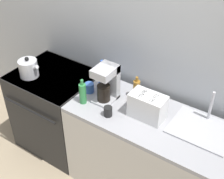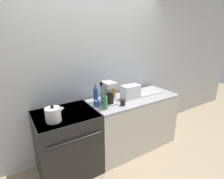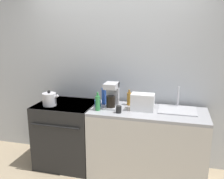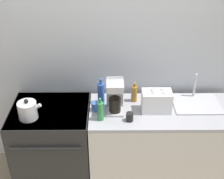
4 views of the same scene
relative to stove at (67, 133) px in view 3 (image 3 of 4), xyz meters
The scene contains 12 objects.
wall_back 1.11m from the stove, 32.28° to the left, with size 8.00×0.05×2.60m.
stove is the anchor object (origin of this frame).
counter_block 1.15m from the stove, ahead, with size 1.48×0.64×0.91m.
kettle 0.57m from the stove, 142.21° to the right, with size 0.23×0.18×0.21m.
toaster 1.21m from the stove, ahead, with size 0.29×0.17×0.22m.
coffee_maker 0.91m from the stove, ahead, with size 0.17×0.22×0.34m.
sink_tray 1.57m from the stove, ahead, with size 0.47×0.38×0.28m.
bottle_amber 1.03m from the stove, 10.35° to the left, with size 0.06×0.06×0.21m.
bottle_green 0.77m from the stove, 17.72° to the right, with size 0.06×0.06×0.24m.
bottle_blue 0.78m from the stove, 12.94° to the left, with size 0.07×0.07×0.28m.
cup_black 0.96m from the stove, 13.24° to the right, with size 0.07×0.07×0.09m.
cup_blue 0.68m from the stove, ahead, with size 0.08×0.08×0.09m.
Camera 3 is at (0.85, -2.71, 1.93)m, focal length 40.00 mm.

